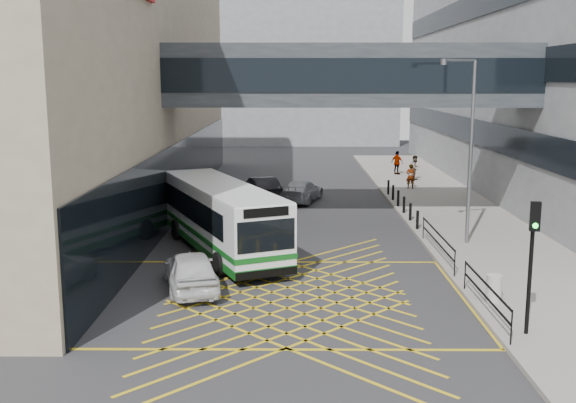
{
  "coord_description": "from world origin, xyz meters",
  "views": [
    {
      "loc": [
        0.15,
        -21.97,
        7.33
      ],
      "look_at": [
        0.0,
        4.0,
        2.6
      ],
      "focal_mm": 42.0,
      "sensor_mm": 36.0,
      "label": 1
    }
  ],
  "objects_px": {
    "bus": "(220,216)",
    "traffic_light": "(532,249)",
    "car_silver": "(302,191)",
    "pedestrian_b": "(415,168)",
    "street_lamp": "(468,141)",
    "car_white": "(191,270)",
    "pedestrian_a": "(410,176)",
    "car_dark": "(262,188)",
    "pedestrian_c": "(397,163)",
    "litter_bin": "(494,288)"
  },
  "relations": [
    {
      "from": "street_lamp",
      "to": "pedestrian_c",
      "type": "height_order",
      "value": "street_lamp"
    },
    {
      "from": "pedestrian_c",
      "to": "traffic_light",
      "type": "bearing_deg",
      "value": 132.4
    },
    {
      "from": "bus",
      "to": "car_white",
      "type": "height_order",
      "value": "bus"
    },
    {
      "from": "pedestrian_b",
      "to": "pedestrian_c",
      "type": "relative_size",
      "value": 0.99
    },
    {
      "from": "bus",
      "to": "street_lamp",
      "type": "height_order",
      "value": "street_lamp"
    },
    {
      "from": "pedestrian_b",
      "to": "traffic_light",
      "type": "bearing_deg",
      "value": -134.12
    },
    {
      "from": "litter_bin",
      "to": "pedestrian_a",
      "type": "xyz_separation_m",
      "value": [
        1.26,
        23.09,
        0.37
      ]
    },
    {
      "from": "car_dark",
      "to": "litter_bin",
      "type": "xyz_separation_m",
      "value": [
        8.49,
        -19.91,
        -0.1
      ]
    },
    {
      "from": "litter_bin",
      "to": "pedestrian_a",
      "type": "bearing_deg",
      "value": 86.88
    },
    {
      "from": "pedestrian_a",
      "to": "pedestrian_c",
      "type": "xyz_separation_m",
      "value": [
        0.15,
        6.71,
        0.08
      ]
    },
    {
      "from": "car_dark",
      "to": "pedestrian_a",
      "type": "height_order",
      "value": "pedestrian_a"
    },
    {
      "from": "bus",
      "to": "litter_bin",
      "type": "xyz_separation_m",
      "value": [
        9.68,
        -6.96,
        -0.98
      ]
    },
    {
      "from": "car_silver",
      "to": "litter_bin",
      "type": "bearing_deg",
      "value": 124.25
    },
    {
      "from": "car_silver",
      "to": "traffic_light",
      "type": "bearing_deg",
      "value": 122.17
    },
    {
      "from": "bus",
      "to": "pedestrian_b",
      "type": "distance_m",
      "value": 23.19
    },
    {
      "from": "traffic_light",
      "to": "pedestrian_c",
      "type": "bearing_deg",
      "value": 97.14
    },
    {
      "from": "car_white",
      "to": "pedestrian_a",
      "type": "xyz_separation_m",
      "value": [
        11.43,
        21.47,
        0.25
      ]
    },
    {
      "from": "car_dark",
      "to": "pedestrian_c",
      "type": "distance_m",
      "value": 14.0
    },
    {
      "from": "street_lamp",
      "to": "pedestrian_b",
      "type": "distance_m",
      "value": 19.32
    },
    {
      "from": "street_lamp",
      "to": "litter_bin",
      "type": "distance_m",
      "value": 8.98
    },
    {
      "from": "bus",
      "to": "litter_bin",
      "type": "distance_m",
      "value": 11.96
    },
    {
      "from": "car_dark",
      "to": "car_silver",
      "type": "distance_m",
      "value": 2.62
    },
    {
      "from": "car_silver",
      "to": "street_lamp",
      "type": "height_order",
      "value": "street_lamp"
    },
    {
      "from": "bus",
      "to": "litter_bin",
      "type": "bearing_deg",
      "value": -59.48
    },
    {
      "from": "car_white",
      "to": "street_lamp",
      "type": "height_order",
      "value": "street_lamp"
    },
    {
      "from": "car_silver",
      "to": "pedestrian_b",
      "type": "height_order",
      "value": "pedestrian_b"
    },
    {
      "from": "traffic_light",
      "to": "pedestrian_a",
      "type": "relative_size",
      "value": 2.38
    },
    {
      "from": "traffic_light",
      "to": "pedestrian_a",
      "type": "bearing_deg",
      "value": 96.86
    },
    {
      "from": "car_silver",
      "to": "pedestrian_a",
      "type": "height_order",
      "value": "pedestrian_a"
    },
    {
      "from": "traffic_light",
      "to": "pedestrian_a",
      "type": "height_order",
      "value": "traffic_light"
    },
    {
      "from": "pedestrian_a",
      "to": "pedestrian_c",
      "type": "distance_m",
      "value": 6.71
    },
    {
      "from": "pedestrian_a",
      "to": "car_white",
      "type": "bearing_deg",
      "value": 66.07
    },
    {
      "from": "bus",
      "to": "traffic_light",
      "type": "bearing_deg",
      "value": -69.26
    },
    {
      "from": "car_dark",
      "to": "traffic_light",
      "type": "bearing_deg",
      "value": 92.21
    },
    {
      "from": "car_white",
      "to": "pedestrian_c",
      "type": "height_order",
      "value": "pedestrian_c"
    },
    {
      "from": "bus",
      "to": "car_white",
      "type": "xyz_separation_m",
      "value": [
        -0.5,
        -5.34,
        -0.86
      ]
    },
    {
      "from": "pedestrian_b",
      "to": "car_dark",
      "type": "bearing_deg",
      "value": 172.9
    },
    {
      "from": "bus",
      "to": "traffic_light",
      "type": "height_order",
      "value": "traffic_light"
    },
    {
      "from": "car_dark",
      "to": "traffic_light",
      "type": "height_order",
      "value": "traffic_light"
    },
    {
      "from": "car_white",
      "to": "street_lamp",
      "type": "xyz_separation_m",
      "value": [
        11.16,
        6.29,
        4.0
      ]
    },
    {
      "from": "street_lamp",
      "to": "pedestrian_a",
      "type": "relative_size",
      "value": 4.93
    },
    {
      "from": "car_silver",
      "to": "litter_bin",
      "type": "relative_size",
      "value": 5.02
    },
    {
      "from": "bus",
      "to": "car_dark",
      "type": "height_order",
      "value": "bus"
    },
    {
      "from": "car_white",
      "to": "pedestrian_a",
      "type": "height_order",
      "value": "pedestrian_a"
    },
    {
      "from": "street_lamp",
      "to": "pedestrian_b",
      "type": "bearing_deg",
      "value": 63.55
    },
    {
      "from": "bus",
      "to": "traffic_light",
      "type": "distance_m",
      "value": 13.96
    },
    {
      "from": "car_dark",
      "to": "street_lamp",
      "type": "distance_m",
      "value": 15.81
    },
    {
      "from": "pedestrian_b",
      "to": "pedestrian_a",
      "type": "bearing_deg",
      "value": -144.77
    },
    {
      "from": "bus",
      "to": "pedestrian_c",
      "type": "xyz_separation_m",
      "value": [
        11.08,
        22.84,
        -0.53
      ]
    },
    {
      "from": "traffic_light",
      "to": "pedestrian_c",
      "type": "height_order",
      "value": "traffic_light"
    }
  ]
}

